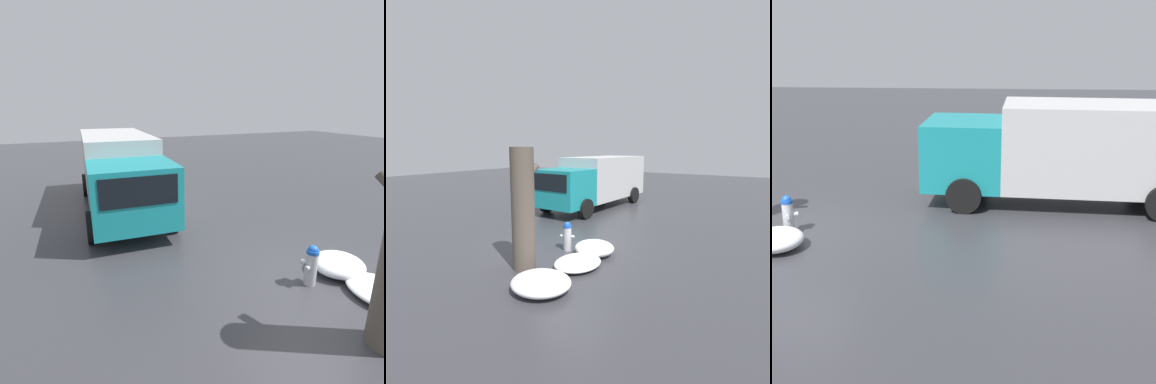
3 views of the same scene
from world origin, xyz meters
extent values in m
plane|color=#38383D|center=(0.00, 0.00, 0.00)|extent=(60.00, 60.00, 0.00)
cylinder|color=#B7B7BC|center=(0.00, 0.00, 0.36)|extent=(0.25, 0.25, 0.72)
cylinder|color=blue|center=(0.00, 0.00, 0.76)|extent=(0.26, 0.26, 0.08)
sphere|color=blue|center=(0.00, 0.00, 0.80)|extent=(0.21, 0.21, 0.21)
cylinder|color=#B7B7BC|center=(0.16, 0.05, 0.45)|extent=(0.13, 0.14, 0.11)
cylinder|color=#B7B7BC|center=(-0.05, 0.16, 0.45)|extent=(0.12, 0.12, 0.09)
cylinder|color=#B7B7BC|center=(0.05, -0.16, 0.45)|extent=(0.12, 0.12, 0.09)
cube|color=teal|center=(3.83, 2.85, 1.31)|extent=(2.18, 2.43, 1.72)
cube|color=black|center=(2.79, 2.91, 1.65)|extent=(0.14, 1.95, 0.76)
cube|color=#BCBCBC|center=(7.47, 2.65, 1.55)|extent=(5.37, 2.60, 2.20)
cylinder|color=black|center=(3.87, 1.69, 0.45)|extent=(0.91, 0.33, 0.90)
cylinder|color=black|center=(3.99, 4.01, 0.45)|extent=(0.91, 0.33, 0.90)
cylinder|color=black|center=(8.72, 1.42, 0.45)|extent=(0.91, 0.33, 0.90)
cylinder|color=black|center=(8.85, 3.74, 0.45)|extent=(0.91, 0.33, 0.90)
ellipsoid|color=white|center=(-0.93, -0.98, 0.12)|extent=(1.43, 1.16, 0.25)
ellipsoid|color=white|center=(0.09, -0.91, 0.21)|extent=(1.11, 1.17, 0.43)
camera|label=1|loc=(-4.12, 4.55, 3.69)|focal=28.00mm
camera|label=2|loc=(-7.30, -5.09, 3.14)|focal=28.00mm
camera|label=3|loc=(4.77, -11.07, 4.51)|focal=50.00mm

